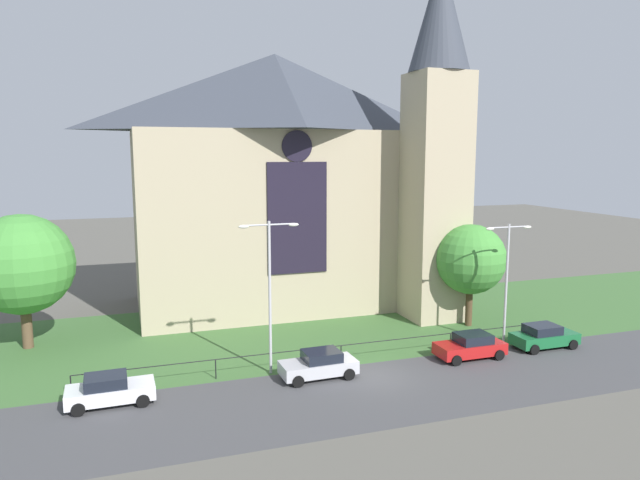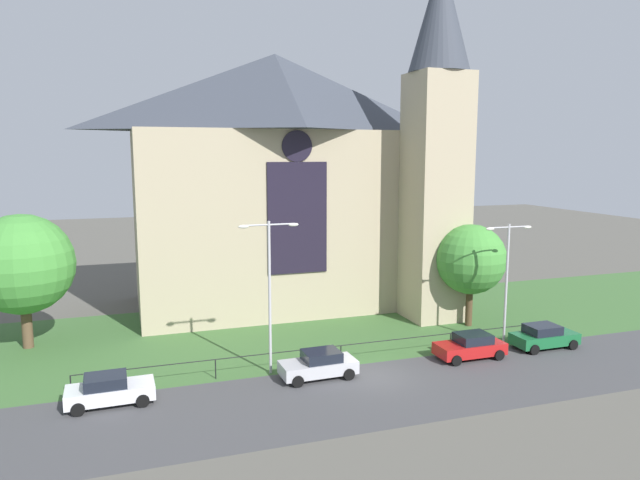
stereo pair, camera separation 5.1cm
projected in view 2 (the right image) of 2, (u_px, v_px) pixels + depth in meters
name	position (u px, v px, depth m)	size (l,w,h in m)	color
ground	(316.00, 327.00, 41.78)	(160.00, 160.00, 0.00)	#56544C
road_asphalt	(387.00, 391.00, 30.52)	(120.00, 8.00, 0.01)	#424244
grass_verge	(325.00, 335.00, 39.90)	(120.00, 20.00, 0.01)	#3D6633
church_building	(287.00, 179.00, 46.69)	(23.20, 16.20, 26.00)	tan
iron_railing	(341.00, 348.00, 34.32)	(29.52, 0.07, 1.13)	black
tree_left_far	(22.00, 264.00, 36.51)	(6.31, 6.31, 8.59)	brown
tree_right_near	(471.00, 259.00, 41.39)	(4.98, 4.98, 7.35)	#4C3823
streetlamp_near	(269.00, 278.00, 32.21)	(3.37, 0.26, 8.64)	#B2B2B7
streetlamp_far	(507.00, 268.00, 37.16)	(3.37, 0.26, 7.88)	#B2B2B7
parked_car_white	(109.00, 390.00, 28.76)	(4.24, 2.10, 1.51)	silver
parked_car_silver	(319.00, 365.00, 32.21)	(4.25, 2.12, 1.51)	#B7B7BC
parked_car_red	(470.00, 346.00, 35.29)	(4.20, 2.02, 1.51)	#B21919
parked_car_green	(544.00, 336.00, 37.16)	(4.20, 2.02, 1.51)	#196033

